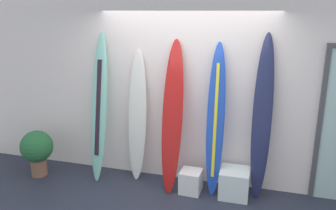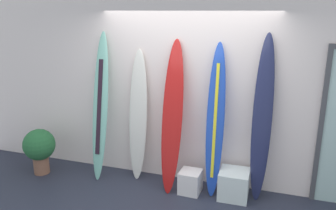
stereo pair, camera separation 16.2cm
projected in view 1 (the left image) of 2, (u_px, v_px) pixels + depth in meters
The scene contains 9 objects.
wall_back at pixel (187, 89), 4.92m from camera, with size 7.20×0.20×2.80m, color white.
surfboard_seafoam at pixel (99, 108), 4.99m from camera, with size 0.25×0.49×2.22m.
surfboard_ivory at pixel (137, 117), 4.99m from camera, with size 0.30×0.28×1.97m.
surfboard_crimson at pixel (172, 117), 4.69m from camera, with size 0.31×0.53×2.13m.
surfboard_cobalt at pixel (216, 122), 4.58m from camera, with size 0.26×0.40×2.11m.
surfboard_navy at pixel (262, 120), 4.45m from camera, with size 0.26×0.31×2.24m.
display_block_left at pixel (234, 183), 4.66m from camera, with size 0.40×0.40×0.39m.
display_block_center at pixel (191, 181), 4.78m from camera, with size 0.31×0.31×0.32m.
potted_plant at pixel (37, 149), 5.19m from camera, with size 0.49×0.49×0.73m.
Camera 1 is at (1.05, -3.39, 2.51)m, focal length 35.94 mm.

